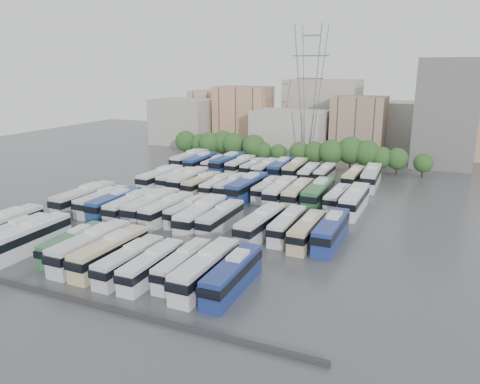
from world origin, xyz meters
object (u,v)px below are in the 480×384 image
at_px(electricity_pylon, 310,88).
at_px(bus_r0_s7, 130,261).
at_px(bus_r2_s12, 337,198).
at_px(bus_r1_s2, 115,203).
at_px(bus_r1_s5, 167,209).
at_px(bus_r0_s11, 233,274).
at_px(bus_r3_s1, 201,162).
at_px(bus_r3_s7, 281,168).
at_px(bus_r2_s7, 247,187).
at_px(bus_r3_s4, 241,165).
at_px(bus_r2_s3, 189,180).
at_px(bus_r2_s10, 298,193).
at_px(bus_r2_s6, 232,186).
at_px(bus_r0_s0, 2,227).
at_px(bus_r0_s6, 111,252).
at_px(bus_r1_s4, 151,206).
at_px(bus_r0_s1, 14,234).
at_px(bus_r0_s8, 152,265).
at_px(bus_r0_s10, 206,269).
at_px(bus_r1_s3, 131,206).
at_px(bus_r3_s5, 253,167).
at_px(bus_r3_s8, 295,169).
at_px(bus_r0_s9, 183,264).
at_px(bus_r2_s8, 267,189).
at_px(bus_r2_s5, 217,186).
at_px(bus_r0_s5, 91,246).
at_px(bus_r3_s0, 190,160).
at_px(bus_r1_s1, 102,201).
at_px(bus_r3_s10, 325,173).
at_px(bus_r3_s13, 371,177).
at_px(bus_r3_s6, 266,169).
at_px(bus_r1_s7, 201,215).
at_px(bus_r3_s9, 309,173).
at_px(bus_r3_s2, 215,164).
at_px(bus_r1_s11, 288,225).
at_px(bus_r0_s4, 73,243).
at_px(apartment_tower, 446,113).
at_px(bus_r1_s6, 188,210).
at_px(bus_r1_s12, 307,231).
at_px(bus_r3_s3, 228,163).
at_px(bus_r3_s12, 354,177).
at_px(bus_r1_s8, 221,218).
at_px(bus_r1_s13, 331,231).
at_px(bus_r2_s9, 280,192).
at_px(bus_r2_s1, 160,178).
at_px(bus_r2_s4, 202,184).
at_px(bus_r2_s11, 318,193).

relative_size(electricity_pylon, bus_r0_s7, 3.01).
bearing_deg(bus_r2_s12, bus_r1_s2, -148.26).
bearing_deg(bus_r1_s5, bus_r0_s11, -39.14).
relative_size(bus_r3_s1, bus_r3_s7, 1.00).
height_order(bus_r2_s7, bus_r3_s4, bus_r2_s7).
distance_m(bus_r2_s3, bus_r2_s10, 22.93).
distance_m(bus_r2_s6, bus_r2_s12, 20.08).
xyz_separation_m(bus_r0_s0, bus_r2_s6, (19.72, 35.12, -0.22)).
bearing_deg(bus_r2_s7, bus_r2_s6, 175.63).
xyz_separation_m(bus_r0_s6, bus_r0_s11, (16.51, 0.38, -0.05)).
xyz_separation_m(bus_r1_s4, bus_r3_s4, (-0.04, 36.22, -0.14)).
distance_m(bus_r0_s1, bus_r1_s5, 22.36).
xyz_separation_m(bus_r0_s8, bus_r0_s10, (6.53, 1.10, 0.26)).
height_order(bus_r1_s3, bus_r3_s5, bus_r1_s3).
bearing_deg(bus_r1_s5, bus_r3_s4, 97.59).
height_order(bus_r0_s11, bus_r3_s4, bus_r0_s11).
bearing_deg(bus_r3_s8, bus_r1_s2, -120.17).
relative_size(bus_r0_s9, bus_r2_s8, 1.00).
relative_size(bus_r0_s6, bus_r2_s5, 1.15).
height_order(bus_r0_s5, bus_r3_s0, bus_r3_s0).
bearing_deg(bus_r0_s5, bus_r1_s1, 126.81).
height_order(bus_r0_s10, bus_r2_s12, bus_r0_s10).
bearing_deg(bus_r1_s4, bus_r3_s7, 73.83).
bearing_deg(bus_r0_s7, bus_r1_s5, 110.61).
xyz_separation_m(bus_r3_s10, bus_r3_s13, (9.96, -1.02, 0.39)).
bearing_deg(bus_r2_s7, bus_r3_s6, 101.34).
bearing_deg(bus_r0_s9, bus_r1_s7, 109.60).
distance_m(bus_r2_s10, bus_r3_s4, 27.02).
bearing_deg(bus_r3_s9, bus_r1_s5, -113.80).
relative_size(bus_r0_s1, bus_r3_s13, 0.84).
bearing_deg(bus_r3_s2, bus_r0_s1, -96.34).
bearing_deg(bus_r1_s2, bus_r1_s11, 2.51).
height_order(bus_r0_s4, bus_r2_s6, bus_r2_s6).
xyz_separation_m(electricity_pylon, bus_r0_s4, (-10.38, -73.32, -16.96)).
height_order(apartment_tower, bus_r1_s6, apartment_tower).
bearing_deg(bus_r1_s12, electricity_pylon, 106.39).
relative_size(bus_r1_s5, bus_r2_s10, 0.97).
distance_m(bus_r3_s1, bus_r3_s3, 6.64).
distance_m(bus_r3_s7, bus_r3_s10, 9.94).
height_order(bus_r3_s5, bus_r3_s12, bus_r3_s12).
bearing_deg(bus_r3_s7, bus_r1_s4, -107.79).
relative_size(electricity_pylon, bus_r1_s8, 2.86).
xyz_separation_m(bus_r1_s13, bus_r3_s10, (-9.95, 36.07, -0.25)).
distance_m(bus_r2_s8, bus_r2_s9, 3.73).
height_order(bus_r1_s6, bus_r2_s1, bus_r2_s1).
bearing_deg(bus_r2_s4, bus_r3_s9, 49.43).
bearing_deg(bus_r3_s5, bus_r0_s1, -103.49).
relative_size(bus_r0_s5, bus_r0_s11, 1.07).
height_order(bus_r0_s5, bus_r1_s4, bus_r0_s5).
height_order(bus_r2_s11, bus_r3_s12, bus_r2_s11).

